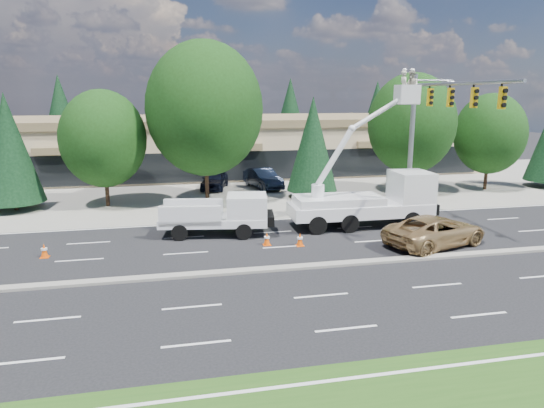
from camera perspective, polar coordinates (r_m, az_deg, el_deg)
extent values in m
plane|color=black|center=(22.24, 3.29, -7.53)|extent=(140.00, 140.00, 0.00)
cube|color=gray|center=(41.23, -3.99, 1.93)|extent=(140.00, 22.00, 0.01)
cube|color=gray|center=(22.22, 3.29, -7.38)|extent=(120.00, 0.55, 0.12)
cube|color=tan|center=(50.70, -5.62, 6.77)|extent=(50.00, 15.00, 5.00)
cube|color=#766344|center=(50.49, -5.69, 9.76)|extent=(50.40, 15.40, 0.70)
cube|color=black|center=(43.38, -4.47, 4.46)|extent=(48.00, 0.12, 2.60)
cylinder|color=#332114|center=(37.37, -27.91, -0.04)|extent=(0.26, 0.26, 0.80)
cone|color=black|center=(36.81, -28.52, 5.79)|extent=(4.00, 4.00, 7.31)
cylinder|color=#332114|center=(35.97, -18.85, 1.82)|extent=(0.28, 0.28, 2.63)
ellipsoid|color=black|center=(35.53, -19.25, 7.26)|extent=(5.84, 5.84, 6.72)
cylinder|color=#332114|center=(35.69, -7.69, 3.20)|extent=(0.28, 0.28, 3.72)
ellipsoid|color=black|center=(35.23, -7.93, 11.02)|extent=(8.27, 8.27, 9.52)
cylinder|color=#332114|center=(37.39, 4.69, 1.42)|extent=(0.26, 0.26, 0.80)
cone|color=black|center=(36.85, 4.80, 7.05)|extent=(3.86, 3.86, 7.05)
cylinder|color=#332114|center=(40.19, 15.74, 3.41)|extent=(0.28, 0.28, 3.05)
ellipsoid|color=black|center=(39.78, 16.09, 9.08)|extent=(6.78, 6.78, 7.80)
cylinder|color=#332114|center=(43.90, 23.87, 3.22)|extent=(0.28, 0.28, 2.55)
ellipsoid|color=black|center=(43.54, 24.26, 7.54)|extent=(5.67, 5.67, 6.52)
cylinder|color=#332114|center=(63.78, -23.20, 5.12)|extent=(0.26, 0.26, 0.80)
cone|color=black|center=(63.40, -23.59, 9.60)|extent=(5.11, 5.11, 9.34)
cylinder|color=#332114|center=(62.57, -10.48, 5.80)|extent=(0.26, 0.26, 0.80)
cone|color=black|center=(62.20, -10.66, 10.14)|extent=(4.86, 4.86, 8.88)
cylinder|color=#332114|center=(64.45, 2.12, 6.20)|extent=(0.26, 0.26, 0.80)
cone|color=black|center=(64.08, 2.16, 10.54)|extent=(5.00, 5.00, 9.13)
cylinder|color=#332114|center=(68.35, 11.99, 6.30)|extent=(0.26, 0.26, 0.80)
cone|color=black|center=(68.00, 12.18, 10.27)|extent=(4.86, 4.86, 8.88)
cylinder|color=gray|center=(33.34, 16.04, 6.73)|extent=(0.32, 0.32, 9.00)
cylinder|color=gray|center=(28.87, 21.23, 13.09)|extent=(0.20, 10.00, 0.20)
cylinder|color=gray|center=(33.83, 18.48, 13.62)|extent=(2.60, 0.12, 0.12)
cube|color=gold|center=(31.44, 18.11, 11.85)|extent=(0.32, 0.22, 1.05)
cube|color=gold|center=(29.54, 20.26, 11.68)|extent=(0.32, 0.22, 1.05)
cube|color=gold|center=(27.70, 22.69, 11.47)|extent=(0.32, 0.22, 1.05)
cube|color=gold|center=(25.91, 25.46, 11.21)|extent=(0.32, 0.22, 1.05)
cube|color=white|center=(27.29, -6.89, -1.92)|extent=(6.19, 3.06, 0.44)
cube|color=white|center=(27.06, -2.96, -0.46)|extent=(2.47, 2.43, 1.48)
cube|color=black|center=(27.02, -1.60, -0.03)|extent=(0.37, 1.87, 0.99)
cube|color=white|center=(28.18, -9.20, -0.48)|extent=(3.36, 0.81, 1.09)
cube|color=white|center=(26.37, -9.62, -1.41)|extent=(3.36, 0.81, 1.09)
cube|color=white|center=(29.26, 10.34, -0.60)|extent=(8.49, 2.69, 0.74)
cube|color=white|center=(30.31, 16.02, 1.72)|extent=(2.16, 2.52, 2.11)
cube|color=black|center=(30.65, 17.36, 2.05)|extent=(0.12, 2.11, 1.27)
cube|color=white|center=(28.67, 7.82, 0.41)|extent=(5.11, 2.52, 0.53)
cylinder|color=white|center=(28.18, 5.41, 1.46)|extent=(0.74, 0.74, 0.84)
cube|color=white|center=(29.53, 15.61, 12.32)|extent=(1.18, 0.97, 1.14)
imported|color=beige|center=(29.44, 15.24, 13.17)|extent=(0.45, 0.67, 1.82)
imported|color=beige|center=(29.64, 16.07, 13.12)|extent=(0.71, 0.90, 1.82)
ellipsoid|color=white|center=(29.47, 15.35, 14.97)|extent=(0.27, 0.27, 0.19)
ellipsoid|color=white|center=(29.67, 16.18, 14.90)|extent=(0.27, 0.27, 0.19)
cube|color=#EE5107|center=(26.04, -25.15, -5.67)|extent=(0.40, 0.40, 0.03)
cone|color=#EE5107|center=(25.94, -25.22, -4.97)|extent=(0.36, 0.36, 0.70)
cylinder|color=white|center=(25.92, -25.24, -4.82)|extent=(0.29, 0.29, 0.10)
cube|color=#EE5107|center=(25.48, -0.61, -4.81)|extent=(0.40, 0.40, 0.03)
cone|color=#EE5107|center=(25.38, -0.61, -4.09)|extent=(0.36, 0.36, 0.70)
cylinder|color=white|center=(25.36, -0.61, -3.94)|extent=(0.29, 0.29, 0.10)
cube|color=#EE5107|center=(25.39, 3.30, -4.90)|extent=(0.40, 0.40, 0.03)
cone|color=#EE5107|center=(25.29, 3.31, -4.17)|extent=(0.36, 0.36, 0.70)
cylinder|color=white|center=(25.27, 3.31, -4.02)|extent=(0.29, 0.29, 0.10)
cube|color=#EE5107|center=(28.28, 14.82, -3.46)|extent=(0.40, 0.40, 0.03)
cone|color=#EE5107|center=(28.19, 14.86, -2.81)|extent=(0.36, 0.36, 0.70)
cylinder|color=white|center=(28.17, 14.86, -2.67)|extent=(0.29, 0.29, 0.10)
imported|color=tan|center=(26.59, 18.68, -3.00)|extent=(6.26, 4.33, 1.59)
imported|color=black|center=(40.76, -6.77, 2.86)|extent=(3.00, 4.91, 1.56)
imported|color=black|center=(40.88, -1.06, 3.04)|extent=(2.84, 5.27, 1.65)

